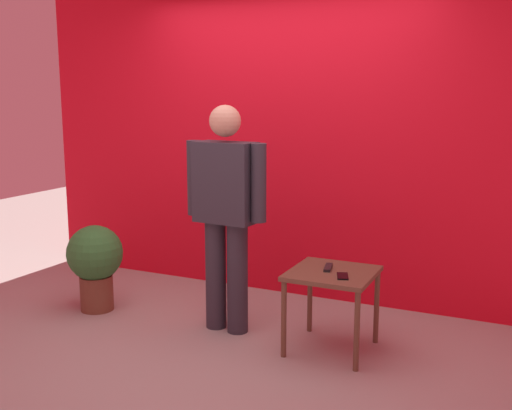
{
  "coord_description": "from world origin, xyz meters",
  "views": [
    {
      "loc": [
        1.94,
        -3.33,
        1.71
      ],
      "look_at": [
        0.12,
        0.55,
        0.92
      ],
      "focal_mm": 42.89,
      "sensor_mm": 36.0,
      "label": 1
    }
  ],
  "objects_px": {
    "standing_person": "(226,207)",
    "side_table": "(332,282)",
    "tv_remote": "(328,267)",
    "cell_phone": "(343,276)",
    "potted_plant": "(95,260)"
  },
  "relations": [
    {
      "from": "standing_person",
      "to": "side_table",
      "type": "distance_m",
      "value": 0.92
    },
    {
      "from": "side_table",
      "to": "potted_plant",
      "type": "xyz_separation_m",
      "value": [
        -1.94,
        -0.06,
        -0.06
      ]
    },
    {
      "from": "cell_phone",
      "to": "potted_plant",
      "type": "height_order",
      "value": "potted_plant"
    },
    {
      "from": "standing_person",
      "to": "side_table",
      "type": "relative_size",
      "value": 2.97
    },
    {
      "from": "cell_phone",
      "to": "potted_plant",
      "type": "bearing_deg",
      "value": 159.29
    },
    {
      "from": "side_table",
      "to": "potted_plant",
      "type": "distance_m",
      "value": 1.94
    },
    {
      "from": "standing_person",
      "to": "cell_phone",
      "type": "relative_size",
      "value": 11.32
    },
    {
      "from": "standing_person",
      "to": "potted_plant",
      "type": "xyz_separation_m",
      "value": [
        -1.13,
        -0.08,
        -0.51
      ]
    },
    {
      "from": "standing_person",
      "to": "tv_remote",
      "type": "relative_size",
      "value": 9.59
    },
    {
      "from": "tv_remote",
      "to": "potted_plant",
      "type": "height_order",
      "value": "potted_plant"
    },
    {
      "from": "cell_phone",
      "to": "tv_remote",
      "type": "bearing_deg",
      "value": 117.04
    },
    {
      "from": "standing_person",
      "to": "tv_remote",
      "type": "distance_m",
      "value": 0.84
    },
    {
      "from": "side_table",
      "to": "tv_remote",
      "type": "distance_m",
      "value": 0.11
    },
    {
      "from": "tv_remote",
      "to": "cell_phone",
      "type": "bearing_deg",
      "value": -55.78
    },
    {
      "from": "standing_person",
      "to": "side_table",
      "type": "xyz_separation_m",
      "value": [
        0.81,
        -0.02,
        -0.44
      ]
    }
  ]
}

